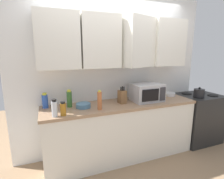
{
  "coord_description": "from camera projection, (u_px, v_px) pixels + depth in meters",
  "views": [
    {
      "loc": [
        -1.06,
        -2.67,
        1.68
      ],
      "look_at": [
        -0.14,
        -0.25,
        1.12
      ],
      "focal_mm": 27.86,
      "sensor_mm": 36.0,
      "label": 1
    }
  ],
  "objects": [
    {
      "name": "bottle_amber_vinegar",
      "position": [
        63.0,
        109.0,
        2.16
      ],
      "size": [
        0.07,
        0.07,
        0.18
      ],
      "color": "#AD701E",
      "rests_on": "counter_run"
    },
    {
      "name": "bottle_blue_cleaner",
      "position": [
        45.0,
        101.0,
        2.46
      ],
      "size": [
        0.08,
        0.08,
        0.22
      ],
      "color": "#2D56B7",
      "rests_on": "counter_run"
    },
    {
      "name": "kettle",
      "position": [
        199.0,
        93.0,
        3.03
      ],
      "size": [
        0.18,
        0.18,
        0.17
      ],
      "color": "black",
      "rests_on": "stove_range"
    },
    {
      "name": "bottle_clear_tall",
      "position": [
        54.0,
        108.0,
        2.12
      ],
      "size": [
        0.07,
        0.07,
        0.22
      ],
      "color": "silver",
      "rests_on": "counter_run"
    },
    {
      "name": "bottle_green_oil",
      "position": [
        69.0,
        99.0,
        2.5
      ],
      "size": [
        0.07,
        0.07,
        0.25
      ],
      "color": "#386B2D",
      "rests_on": "counter_run"
    },
    {
      "name": "counter_run",
      "position": [
        121.0,
        130.0,
        2.79
      ],
      "size": [
        2.39,
        0.63,
        0.9
      ],
      "color": "white",
      "rests_on": "ground_plane"
    },
    {
      "name": "bottle_yellow_mustard",
      "position": [
        162.0,
        92.0,
        3.05
      ],
      "size": [
        0.06,
        0.06,
        0.19
      ],
      "color": "gold",
      "rests_on": "counter_run"
    },
    {
      "name": "bowl_mixing_large",
      "position": [
        83.0,
        105.0,
        2.49
      ],
      "size": [
        0.21,
        0.21,
        0.06
      ],
      "primitive_type": "cylinder",
      "color": "teal",
      "rests_on": "counter_run"
    },
    {
      "name": "microwave",
      "position": [
        147.0,
        92.0,
        2.81
      ],
      "size": [
        0.48,
        0.37,
        0.28
      ],
      "color": "#B7B7BC",
      "rests_on": "counter_run"
    },
    {
      "name": "wall_back_with_cabinets",
      "position": [
        116.0,
        59.0,
        2.76
      ],
      "size": [
        3.26,
        0.51,
        2.6
      ],
      "color": "white",
      "rests_on": "ground_plane"
    },
    {
      "name": "bottle_spice_jar",
      "position": [
        100.0,
        101.0,
        2.38
      ],
      "size": [
        0.06,
        0.06,
        0.27
      ],
      "color": "#BC6638",
      "rests_on": "counter_run"
    },
    {
      "name": "bowl_ceramic_small",
      "position": [
        169.0,
        94.0,
        3.18
      ],
      "size": [
        0.21,
        0.21,
        0.05
      ],
      "primitive_type": "cylinder",
      "color": "silver",
      "rests_on": "counter_run"
    },
    {
      "name": "knife_block",
      "position": [
        122.0,
        97.0,
        2.69
      ],
      "size": [
        0.12,
        0.13,
        0.27
      ],
      "color": "brown",
      "rests_on": "counter_run"
    },
    {
      "name": "stove_range",
      "position": [
        197.0,
        117.0,
        3.33
      ],
      "size": [
        0.76,
        0.64,
        0.91
      ],
      "color": "black",
      "rests_on": "ground_plane"
    }
  ]
}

